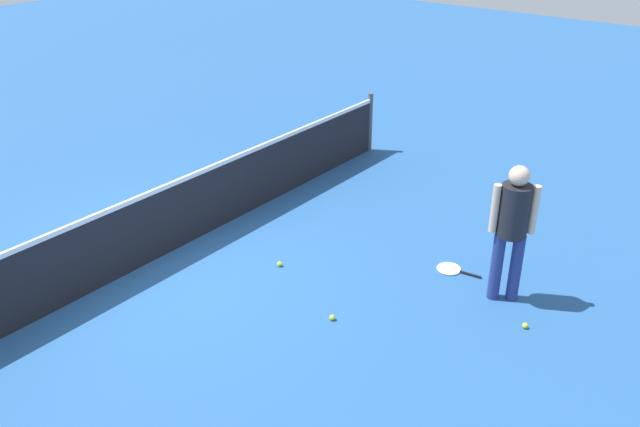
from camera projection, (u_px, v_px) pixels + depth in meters
The scene contains 7 objects.
ground_plane at pixel (155, 259), 8.78m from camera, with size 40.00×40.00×0.00m, color #265693.
court_net at pixel (151, 226), 8.55m from camera, with size 10.09×0.09×1.07m.
player_near_side at pixel (512, 223), 7.53m from camera, with size 0.47×0.48×1.70m.
tennis_racket_near_player at pixel (451, 269), 8.53m from camera, with size 0.35×0.60×0.03m.
tennis_ball_by_net at pixel (280, 264), 8.61m from camera, with size 0.07×0.07×0.07m, color #C6E033.
tennis_ball_baseline at pixel (332, 318), 7.56m from camera, with size 0.07×0.07×0.07m, color #C6E033.
tennis_ball_stray_left at pixel (525, 326), 7.43m from camera, with size 0.07×0.07×0.07m, color #C6E033.
Camera 1 is at (-4.64, -6.36, 4.49)m, focal length 37.56 mm.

